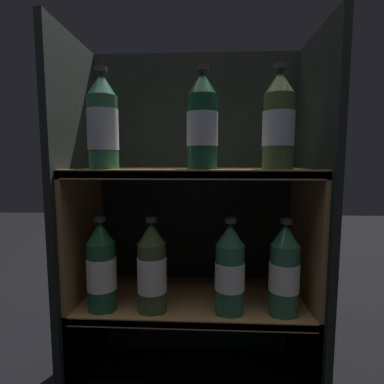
% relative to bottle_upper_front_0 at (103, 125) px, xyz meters
% --- Properties ---
extents(fridge_back_wall, '(0.72, 0.02, 1.05)m').
position_rel_bottle_upper_front_0_xyz_m(fridge_back_wall, '(0.23, 0.25, -0.26)').
color(fridge_back_wall, black).
rests_on(fridge_back_wall, ground_plane).
extents(fridge_side_left, '(0.02, 0.34, 1.05)m').
position_rel_bottle_upper_front_0_xyz_m(fridge_side_left, '(-0.12, 0.09, -0.26)').
color(fridge_side_left, black).
rests_on(fridge_side_left, ground_plane).
extents(fridge_side_right, '(0.02, 0.34, 1.05)m').
position_rel_bottle_upper_front_0_xyz_m(fridge_side_right, '(0.58, 0.09, -0.26)').
color(fridge_side_right, black).
rests_on(fridge_side_right, ground_plane).
extents(shelf_lower, '(0.68, 0.30, 0.28)m').
position_rel_bottle_upper_front_0_xyz_m(shelf_lower, '(0.23, 0.08, -0.56)').
color(shelf_lower, '#9E7547').
rests_on(shelf_lower, ground_plane).
extents(shelf_upper, '(0.68, 0.30, 0.67)m').
position_rel_bottle_upper_front_0_xyz_m(shelf_upper, '(0.23, 0.09, -0.31)').
color(shelf_upper, '#9E7547').
rests_on(shelf_upper, ground_plane).
extents(bottle_upper_front_0, '(0.08, 0.08, 0.27)m').
position_rel_bottle_upper_front_0_xyz_m(bottle_upper_front_0, '(0.00, 0.00, 0.00)').
color(bottle_upper_front_0, '#285B42').
rests_on(bottle_upper_front_0, shelf_upper).
extents(bottle_upper_front_1, '(0.08, 0.08, 0.27)m').
position_rel_bottle_upper_front_0_xyz_m(bottle_upper_front_1, '(0.26, -0.00, 0.00)').
color(bottle_upper_front_1, '#144228').
rests_on(bottle_upper_front_1, shelf_upper).
extents(bottle_upper_front_2, '(0.08, 0.08, 0.27)m').
position_rel_bottle_upper_front_0_xyz_m(bottle_upper_front_2, '(0.46, 0.00, 0.00)').
color(bottle_upper_front_2, '#384C28').
rests_on(bottle_upper_front_2, shelf_upper).
extents(bottle_lower_front_0, '(0.08, 0.08, 0.27)m').
position_rel_bottle_upper_front_0_xyz_m(bottle_lower_front_0, '(-0.02, -0.00, -0.39)').
color(bottle_lower_front_0, '#194C2D').
rests_on(bottle_lower_front_0, shelf_lower).
extents(bottle_lower_front_1, '(0.08, 0.08, 0.27)m').
position_rel_bottle_upper_front_0_xyz_m(bottle_lower_front_1, '(0.12, 0.00, -0.39)').
color(bottle_lower_front_1, '#384C28').
rests_on(bottle_lower_front_1, shelf_lower).
extents(bottle_lower_front_2, '(0.08, 0.08, 0.27)m').
position_rel_bottle_upper_front_0_xyz_m(bottle_lower_front_2, '(0.34, -0.00, -0.39)').
color(bottle_lower_front_2, '#285B42').
rests_on(bottle_lower_front_2, shelf_lower).
extents(bottle_lower_front_3, '(0.08, 0.08, 0.27)m').
position_rel_bottle_upper_front_0_xyz_m(bottle_lower_front_3, '(0.48, -0.00, -0.39)').
color(bottle_lower_front_3, '#285B42').
rests_on(bottle_lower_front_3, shelf_lower).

